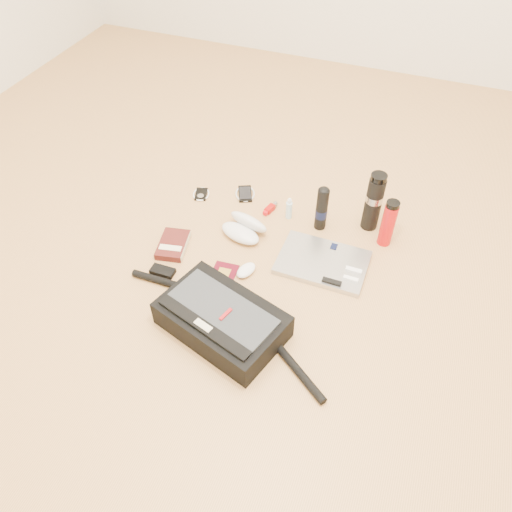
% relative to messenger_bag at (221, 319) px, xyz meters
% --- Properties ---
extents(ground, '(4.00, 4.00, 0.00)m').
position_rel_messenger_bag_xyz_m(ground, '(0.05, 0.25, -0.06)').
color(ground, tan).
rests_on(ground, ground).
extents(messenger_bag, '(0.87, 0.39, 0.12)m').
position_rel_messenger_bag_xyz_m(messenger_bag, '(0.00, 0.00, 0.00)').
color(messenger_bag, black).
rests_on(messenger_bag, ground).
extents(laptop, '(0.36, 0.25, 0.03)m').
position_rel_messenger_bag_xyz_m(laptop, '(0.26, 0.44, -0.04)').
color(laptop, '#AAAAAC').
rests_on(laptop, ground).
extents(book, '(0.14, 0.19, 0.03)m').
position_rel_messenger_bag_xyz_m(book, '(-0.36, 0.31, -0.04)').
color(book, '#461512').
rests_on(book, ground).
extents(passport, '(0.11, 0.14, 0.01)m').
position_rel_messenger_bag_xyz_m(passport, '(-0.10, 0.24, -0.05)').
color(passport, '#4C0614').
rests_on(passport, ground).
extents(mouse, '(0.08, 0.11, 0.03)m').
position_rel_messenger_bag_xyz_m(mouse, '(-0.02, 0.29, -0.04)').
color(mouse, white).
rests_on(mouse, ground).
extents(sunglasses_case, '(0.22, 0.20, 0.11)m').
position_rel_messenger_bag_xyz_m(sunglasses_case, '(-0.11, 0.49, -0.02)').
color(sunglasses_case, silver).
rests_on(sunglasses_case, ground).
extents(ipod, '(0.10, 0.10, 0.01)m').
position_rel_messenger_bag_xyz_m(ipod, '(-0.40, 0.67, -0.05)').
color(ipod, black).
rests_on(ipod, ground).
extents(phone, '(0.12, 0.13, 0.01)m').
position_rel_messenger_bag_xyz_m(phone, '(-0.21, 0.74, -0.05)').
color(phone, black).
rests_on(phone, ground).
extents(inhaler, '(0.04, 0.10, 0.02)m').
position_rel_messenger_bag_xyz_m(inhaler, '(-0.06, 0.68, -0.04)').
color(inhaler, '#A00B08').
rests_on(inhaler, ground).
extents(spray_bottle, '(0.03, 0.03, 0.11)m').
position_rel_messenger_bag_xyz_m(spray_bottle, '(0.03, 0.67, -0.01)').
color(spray_bottle, '#B6E3F7').
rests_on(spray_bottle, ground).
extents(aerosol_can, '(0.06, 0.06, 0.22)m').
position_rel_messenger_bag_xyz_m(aerosol_can, '(0.18, 0.65, 0.05)').
color(aerosol_can, black).
rests_on(aerosol_can, ground).
extents(thermos_black, '(0.09, 0.09, 0.28)m').
position_rel_messenger_bag_xyz_m(thermos_black, '(0.38, 0.74, 0.08)').
color(thermos_black, black).
rests_on(thermos_black, ground).
extents(thermos_red, '(0.07, 0.07, 0.22)m').
position_rel_messenger_bag_xyz_m(thermos_red, '(0.46, 0.66, 0.05)').
color(thermos_red, '#B50E12').
rests_on(thermos_red, ground).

